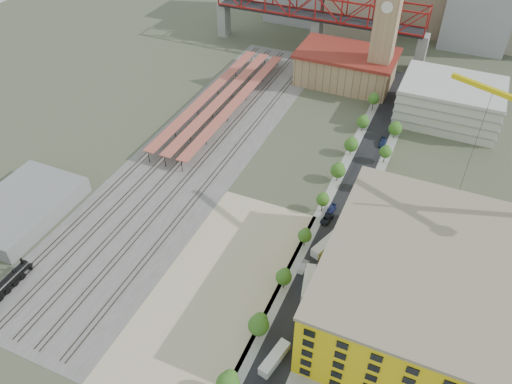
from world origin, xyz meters
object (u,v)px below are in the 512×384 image
at_px(site_trailer_c, 310,281).
at_px(site_trailer_d, 326,245).
at_px(locomotive, 0,290).
at_px(site_trailer_b, 308,286).
at_px(clock_tower, 387,19).
at_px(construction_building, 428,289).
at_px(site_trailer_a, 274,358).

bearing_deg(site_trailer_c, site_trailer_d, 76.17).
xyz_separation_m(locomotive, site_trailer_b, (66.00, 31.11, -0.73)).
height_order(locomotive, site_trailer_c, locomotive).
distance_m(clock_tower, site_trailer_d, 92.90).
bearing_deg(site_trailer_d, site_trailer_b, -70.17).
xyz_separation_m(construction_building, locomotive, (-92.00, -34.20, -7.47)).
xyz_separation_m(locomotive, site_trailer_c, (66.00, 32.63, -0.69)).
bearing_deg(locomotive, construction_building, 20.39).
height_order(locomotive, site_trailer_b, locomotive).
height_order(site_trailer_b, site_trailer_c, site_trailer_c).
xyz_separation_m(construction_building, site_trailer_a, (-26.00, -24.26, -8.19)).
height_order(locomotive, site_trailer_d, locomotive).
height_order(construction_building, site_trailer_a, construction_building).
xyz_separation_m(site_trailer_a, site_trailer_b, (0.00, 21.18, -0.01)).
relative_size(locomotive, site_trailer_d, 2.12).
bearing_deg(site_trailer_c, clock_tower, 80.67).
height_order(locomotive, site_trailer_a, locomotive).
bearing_deg(clock_tower, locomotive, -113.38).
relative_size(construction_building, site_trailer_a, 5.69).
relative_size(construction_building, site_trailer_d, 5.16).
xyz_separation_m(site_trailer_b, site_trailer_c, (0.00, 1.52, 0.04)).
bearing_deg(clock_tower, site_trailer_d, -84.83).
relative_size(site_trailer_b, site_trailer_c, 0.97).
xyz_separation_m(construction_building, site_trailer_c, (-26.00, -1.57, -8.16)).
bearing_deg(locomotive, site_trailer_d, 34.74).
distance_m(locomotive, site_trailer_c, 73.63).
distance_m(site_trailer_b, site_trailer_c, 1.52).
distance_m(clock_tower, site_trailer_a, 127.51).
xyz_separation_m(site_trailer_c, site_trailer_d, (0.00, 13.14, 0.09)).
relative_size(clock_tower, site_trailer_c, 5.69).
bearing_deg(site_trailer_a, site_trailer_d, 101.66).
height_order(site_trailer_a, site_trailer_d, site_trailer_d).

